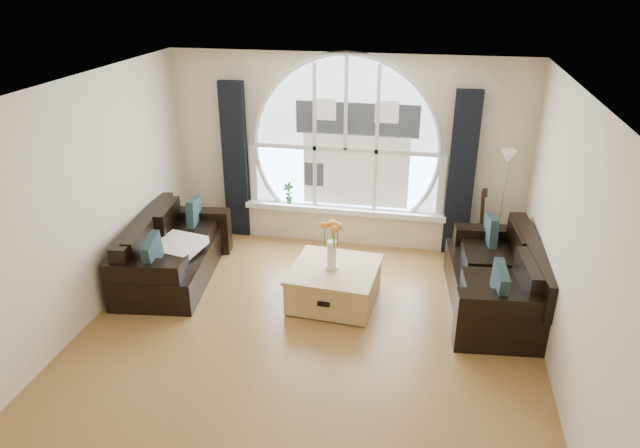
{
  "coord_description": "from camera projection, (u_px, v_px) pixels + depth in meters",
  "views": [
    {
      "loc": [
        1.17,
        -4.91,
        3.7
      ],
      "look_at": [
        0.0,
        0.9,
        1.05
      ],
      "focal_mm": 32.15,
      "sensor_mm": 36.0,
      "label": 1
    }
  ],
  "objects": [
    {
      "name": "wall_right",
      "position": [
        574.0,
        256.0,
        5.12
      ],
      "size": [
        0.01,
        5.5,
        2.7
      ],
      "primitive_type": "cube",
      "color": "beige",
      "rests_on": "ground"
    },
    {
      "name": "potted_plant",
      "position": [
        289.0,
        193.0,
        8.35
      ],
      "size": [
        0.18,
        0.14,
        0.32
      ],
      "primitive_type": "imported",
      "rotation": [
        0.0,
        0.0,
        -0.19
      ],
      "color": "#1E6023",
      "rests_on": "window_sill"
    },
    {
      "name": "floor_lamp",
      "position": [
        501.0,
        209.0,
        7.55
      ],
      "size": [
        0.24,
        0.24,
        1.6
      ],
      "primitive_type": "cube",
      "color": "#B2B2B2",
      "rests_on": "ground"
    },
    {
      "name": "curtain_right",
      "position": [
        461.0,
        175.0,
        7.72
      ],
      "size": [
        0.35,
        0.12,
        2.3
      ],
      "primitive_type": "cube",
      "color": "black",
      "rests_on": "ground"
    },
    {
      "name": "wall_back",
      "position": [
        346.0,
        152.0,
        8.03
      ],
      "size": [
        5.0,
        0.01,
        2.7
      ],
      "primitive_type": "cube",
      "color": "beige",
      "rests_on": "ground"
    },
    {
      "name": "throw_blanket",
      "position": [
        179.0,
        246.0,
        7.22
      ],
      "size": [
        0.65,
        0.65,
        0.1
      ],
      "primitive_type": "cube",
      "rotation": [
        0.0,
        0.0,
        -0.2
      ],
      "color": "silver",
      "rests_on": "sofa_left"
    },
    {
      "name": "curtain_left",
      "position": [
        235.0,
        161.0,
        8.29
      ],
      "size": [
        0.35,
        0.12,
        2.3
      ],
      "primitive_type": "cube",
      "color": "black",
      "rests_on": "ground"
    },
    {
      "name": "ceiling",
      "position": [
        300.0,
        93.0,
        5.02
      ],
      "size": [
        5.0,
        5.5,
        0.01
      ],
      "primitive_type": "cube",
      "color": "silver",
      "rests_on": "ground"
    },
    {
      "name": "arched_window",
      "position": [
        346.0,
        133.0,
        7.89
      ],
      "size": [
        2.6,
        0.06,
        2.15
      ],
      "primitive_type": "cube",
      "color": "silver",
      "rests_on": "wall_back"
    },
    {
      "name": "vase_flowers",
      "position": [
        332.0,
        238.0,
        6.63
      ],
      "size": [
        0.24,
        0.24,
        0.7
      ],
      "primitive_type": "cube",
      "color": "white",
      "rests_on": "coffee_chest"
    },
    {
      "name": "window_sill",
      "position": [
        344.0,
        210.0,
        8.28
      ],
      "size": [
        2.9,
        0.22,
        0.08
      ],
      "primitive_type": "cube",
      "color": "white",
      "rests_on": "wall_back"
    },
    {
      "name": "sofa_left",
      "position": [
        173.0,
        250.0,
        7.35
      ],
      "size": [
        1.15,
        1.93,
        0.81
      ],
      "primitive_type": "cube",
      "rotation": [
        0.0,
        0.0,
        0.13
      ],
      "color": "black",
      "rests_on": "ground"
    },
    {
      "name": "sofa_right",
      "position": [
        496.0,
        277.0,
        6.69
      ],
      "size": [
        1.16,
        2.02,
        0.86
      ],
      "primitive_type": "cube",
      "rotation": [
        0.0,
        0.0,
        0.1
      ],
      "color": "black",
      "rests_on": "ground"
    },
    {
      "name": "coffee_chest",
      "position": [
        334.0,
        283.0,
        6.88
      ],
      "size": [
        1.08,
        1.08,
        0.49
      ],
      "primitive_type": "cube",
      "rotation": [
        0.0,
        0.0,
        -0.07
      ],
      "color": "#A6804C",
      "rests_on": "ground"
    },
    {
      "name": "wall_front",
      "position": [
        188.0,
        443.0,
        3.11
      ],
      "size": [
        5.0,
        0.01,
        2.7
      ],
      "primitive_type": "cube",
      "color": "beige",
      "rests_on": "ground"
    },
    {
      "name": "window_frame",
      "position": [
        346.0,
        134.0,
        7.86
      ],
      "size": [
        2.76,
        0.08,
        2.15
      ],
      "primitive_type": "cube",
      "color": "white",
      "rests_on": "wall_back"
    },
    {
      "name": "neighbor_house",
      "position": [
        356.0,
        143.0,
        7.9
      ],
      "size": [
        1.7,
        0.02,
        1.5
      ],
      "primitive_type": "cube",
      "color": "silver",
      "rests_on": "wall_back"
    },
    {
      "name": "ground",
      "position": [
        303.0,
        347.0,
        6.12
      ],
      "size": [
        5.0,
        5.5,
        0.01
      ],
      "primitive_type": "cube",
      "color": "brown",
      "rests_on": "ground"
    },
    {
      "name": "guitar",
      "position": [
        480.0,
        222.0,
        7.83
      ],
      "size": [
        0.4,
        0.3,
        1.06
      ],
      "primitive_type": "cube",
      "rotation": [
        0.0,
        0.0,
        0.18
      ],
      "color": "brown",
      "rests_on": "ground"
    },
    {
      "name": "wall_left",
      "position": [
        70.0,
        213.0,
        6.02
      ],
      "size": [
        0.01,
        5.5,
        2.7
      ],
      "primitive_type": "cube",
      "color": "beige",
      "rests_on": "ground"
    },
    {
      "name": "attic_slope",
      "position": [
        558.0,
        146.0,
        4.76
      ],
      "size": [
        0.92,
        5.5,
        0.72
      ],
      "primitive_type": "cube",
      "color": "silver",
      "rests_on": "ground"
    }
  ]
}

